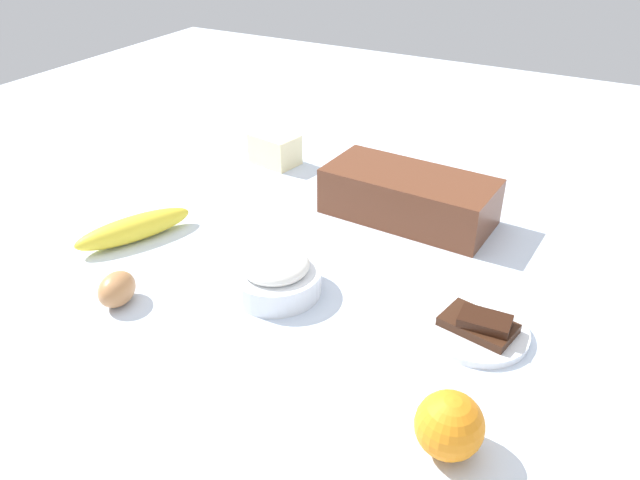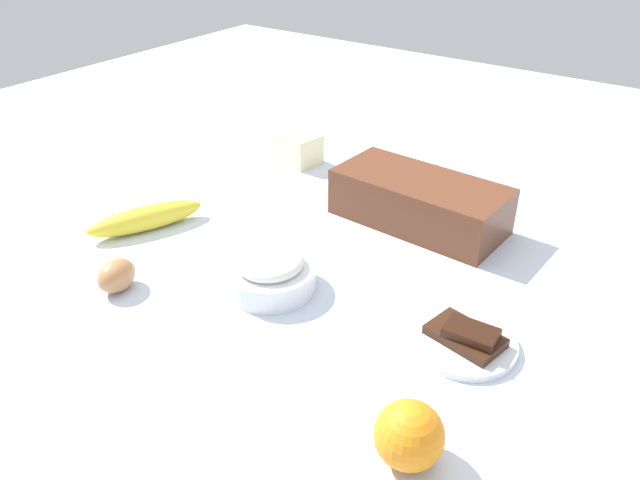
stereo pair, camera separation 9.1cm
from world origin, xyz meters
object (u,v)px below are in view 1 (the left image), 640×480
Objects in this scene: egg_near_butter at (117,289)px; banana at (134,228)px; loaf_pan at (409,195)px; chocolate_plate at (478,329)px; butter_block at (275,149)px; orange_fruit at (449,425)px; flour_bowl at (276,275)px.

banana is at bearing 125.59° from egg_near_butter.
chocolate_plate is (0.19, -0.25, -0.03)m from loaf_pan.
loaf_pan is at bearing -15.10° from butter_block.
chocolate_plate is at bearing 96.93° from orange_fruit.
loaf_pan is at bearing 116.29° from orange_fruit.
flour_bowl is 1.81× the size of orange_fruit.
banana is 2.71× the size of orange_fruit.
loaf_pan is at bearing 37.89° from banana.
flour_bowl is 0.34m from orange_fruit.
loaf_pan reaches higher than egg_near_butter.
butter_block is at bearing 84.20° from banana.
orange_fruit is at bearing -44.51° from butter_block.
butter_block is at bearing 97.11° from egg_near_butter.
loaf_pan is 0.33m from butter_block.
butter_block is at bearing 135.49° from orange_fruit.
butter_block is (0.04, 0.36, 0.01)m from banana.
butter_block is at bearing 146.93° from chocolate_plate.
loaf_pan is 0.32m from chocolate_plate.
orange_fruit is 0.47m from egg_near_butter.
orange_fruit reaches higher than banana.
flour_bowl is at bearing -2.67° from banana.
loaf_pan is 2.26× the size of flour_bowl.
butter_block is (-0.32, 0.09, -0.01)m from loaf_pan.
orange_fruit is (0.22, -0.44, -0.01)m from loaf_pan.
egg_near_butter is (0.10, -0.14, 0.00)m from banana.
banana is at bearing 177.33° from flour_bowl.
flour_bowl is at bearing -57.74° from butter_block.
flour_bowl is 1.41× the size of butter_block.
loaf_pan reaches higher than banana.
chocolate_plate is (0.45, 0.17, -0.01)m from egg_near_butter.
egg_near_butter is at bearing -159.67° from chocolate_plate.
loaf_pan is 0.45m from banana.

